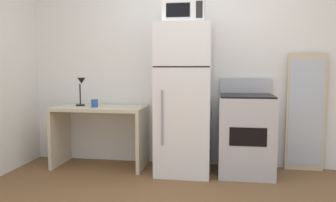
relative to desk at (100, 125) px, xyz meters
The scene contains 8 objects.
wall_back_white 1.45m from the desk, 16.42° to the left, with size 5.00×0.10×2.60m, color white.
desk is the anchor object (origin of this frame).
desk_lamp 0.53m from the desk, behind, with size 0.14×0.12×0.35m.
coffee_mug 0.29m from the desk, 115.25° to the right, with size 0.08×0.08×0.10m, color #264C99.
refrigerator 1.10m from the desk, ahead, with size 0.62×0.68×1.72m.
microwave 1.69m from the desk, ahead, with size 0.46×0.35×0.26m.
oven_range 1.76m from the desk, ahead, with size 0.61×0.61×1.10m.
leaning_mirror 2.48m from the desk, ahead, with size 0.44×0.03×1.40m.
Camera 1 is at (0.31, -2.59, 1.23)m, focal length 36.16 mm.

